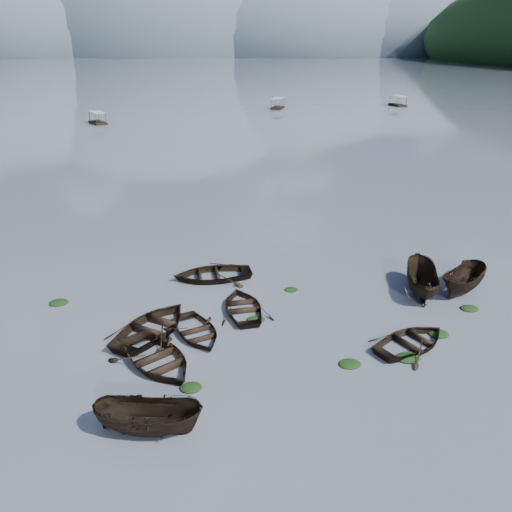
{
  "coord_description": "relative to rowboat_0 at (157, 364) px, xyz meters",
  "views": [
    {
      "loc": [
        -2.79,
        -15.12,
        13.49
      ],
      "look_at": [
        0.0,
        12.0,
        2.0
      ],
      "focal_mm": 35.0,
      "sensor_mm": 36.0,
      "label": 1
    }
  ],
  "objects": [
    {
      "name": "ground_plane",
      "position": [
        5.36,
        -4.44,
        0.0
      ],
      "size": [
        2400.0,
        2400.0,
        0.0
      ],
      "primitive_type": "plane",
      "color": "slate"
    },
    {
      "name": "haze_mtn_a",
      "position": [
        -254.64,
        895.56,
        0.0
      ],
      "size": [
        520.0,
        520.0,
        280.0
      ],
      "primitive_type": "ellipsoid",
      "color": "#475666",
      "rests_on": "ground"
    },
    {
      "name": "haze_mtn_b",
      "position": [
        -54.64,
        895.56,
        0.0
      ],
      "size": [
        520.0,
        520.0,
        340.0
      ],
      "primitive_type": "ellipsoid",
      "color": "#475666",
      "rests_on": "ground"
    },
    {
      "name": "haze_mtn_c",
      "position": [
        145.36,
        895.56,
        0.0
      ],
      "size": [
        520.0,
        520.0,
        260.0
      ],
      "primitive_type": "ellipsoid",
      "color": "#475666",
      "rests_on": "ground"
    },
    {
      "name": "haze_mtn_d",
      "position": [
        325.36,
        895.56,
        0.0
      ],
      "size": [
        520.0,
        520.0,
        220.0
      ],
      "primitive_type": "ellipsoid",
      "color": "#475666",
      "rests_on": "ground"
    },
    {
      "name": "rowboat_0",
      "position": [
        0.0,
        0.0,
        0.0
      ],
      "size": [
        5.51,
        5.91,
        1.0
      ],
      "primitive_type": "imported",
      "rotation": [
        0.0,
        0.0,
        0.58
      ],
      "color": "black",
      "rests_on": "ground"
    },
    {
      "name": "rowboat_1",
      "position": [
        -0.41,
        2.8,
        0.0
      ],
      "size": [
        5.79,
        6.21,
        1.05
      ],
      "primitive_type": "imported",
      "rotation": [
        0.0,
        0.0,
        2.56
      ],
      "color": "black",
      "rests_on": "ground"
    },
    {
      "name": "rowboat_2",
      "position": [
        0.08,
        -4.39,
        0.0
      ],
      "size": [
        4.46,
        2.42,
        1.63
      ],
      "primitive_type": "imported",
      "rotation": [
        0.0,
        0.0,
        1.36
      ],
      "color": "black",
      "rests_on": "ground"
    },
    {
      "name": "rowboat_3",
      "position": [
        4.36,
        4.61,
        0.0
      ],
      "size": [
        3.41,
        4.47,
        0.86
      ],
      "primitive_type": "imported",
      "rotation": [
        0.0,
        0.0,
        3.25
      ],
      "color": "black",
      "rests_on": "ground"
    },
    {
      "name": "rowboat_4",
      "position": [
        12.23,
        0.23,
        0.0
      ],
      "size": [
        5.2,
        4.68,
        0.89
      ],
      "primitive_type": "imported",
      "rotation": [
        0.0,
        0.0,
        2.05
      ],
      "color": "black",
      "rests_on": "ground"
    },
    {
      "name": "rowboat_5",
      "position": [
        17.54,
        5.62,
        0.0
      ],
      "size": [
        4.53,
        4.2,
        1.74
      ],
      "primitive_type": "imported",
      "rotation": [
        0.0,
        0.0,
        -0.87
      ],
      "color": "black",
      "rests_on": "ground"
    },
    {
      "name": "rowboat_6",
      "position": [
        1.8,
        2.32,
        0.0
      ],
      "size": [
        4.05,
        4.68,
        0.81
      ],
      "primitive_type": "imported",
      "rotation": [
        0.0,
        0.0,
        0.38
      ],
      "color": "black",
      "rests_on": "ground"
    },
    {
      "name": "rowboat_7",
      "position": [
        2.76,
        8.96,
        0.0
      ],
      "size": [
        5.2,
        3.94,
        1.01
      ],
      "primitive_type": "imported",
      "rotation": [
        0.0,
        0.0,
        4.81
      ],
      "color": "black",
      "rests_on": "ground"
    },
    {
      "name": "rowboat_8",
      "position": [
        15.0,
        5.83,
        0.0
      ],
      "size": [
        2.98,
        4.98,
        1.8
      ],
      "primitive_type": "imported",
      "rotation": [
        0.0,
        0.0,
        2.86
      ],
      "color": "black",
      "rests_on": "ground"
    },
    {
      "name": "weed_clump_0",
      "position": [
        1.59,
        -1.95,
        0.0
      ],
      "size": [
        0.97,
        0.79,
        0.21
      ],
      "primitive_type": "ellipsoid",
      "color": "black",
      "rests_on": "ground"
    },
    {
      "name": "weed_clump_1",
      "position": [
        4.93,
        3.48,
        0.0
      ],
      "size": [
        0.99,
        0.79,
        0.22
      ],
      "primitive_type": "ellipsoid",
      "color": "black",
      "rests_on": "ground"
    },
    {
      "name": "weed_clump_2",
      "position": [
        11.66,
        -0.78,
        0.0
      ],
      "size": [
        1.15,
        0.92,
        0.25
      ],
      "primitive_type": "ellipsoid",
      "color": "black",
      "rests_on": "ground"
    },
    {
      "name": "weed_clump_3",
      "position": [
        14.01,
        1.1,
        0.0
      ],
      "size": [
        1.03,
        0.87,
        0.23
      ],
      "primitive_type": "ellipsoid",
      "color": "black",
      "rests_on": "ground"
    },
    {
      "name": "weed_clump_4",
      "position": [
        8.82,
        -0.97,
        0.0
      ],
      "size": [
        1.05,
        0.83,
        0.22
      ],
      "primitive_type": "ellipsoid",
      "color": "black",
      "rests_on": "ground"
    },
    {
      "name": "weed_clump_5",
      "position": [
        -6.03,
        6.53,
        0.0
      ],
      "size": [
        1.09,
        0.88,
        0.23
      ],
      "primitive_type": "ellipsoid",
      "color": "black",
      "rests_on": "ground"
    },
    {
      "name": "weed_clump_6",
      "position": [
        7.4,
        6.82,
        0.0
      ],
      "size": [
        0.84,
        0.7,
        0.18
      ],
      "primitive_type": "ellipsoid",
      "color": "black",
      "rests_on": "ground"
    },
    {
      "name": "weed_clump_7",
      "position": [
        16.89,
        3.48,
        0.0
      ],
      "size": [
        1.01,
        0.81,
        0.22
      ],
      "primitive_type": "ellipsoid",
      "color": "black",
      "rests_on": "ground"
    },
    {
      "name": "pontoon_left",
      "position": [
        -17.3,
        79.74,
        0.0
      ],
      "size": [
        4.36,
        5.74,
        2.03
      ],
      "primitive_type": null,
      "rotation": [
        0.0,
        0.0,
        0.46
      ],
      "color": "black",
      "rests_on": "ground"
    },
    {
      "name": "pontoon_centre",
      "position": [
        20.05,
        100.71,
        0.0
      ],
      "size": [
        4.22,
        6.27,
        2.22
      ],
      "primitive_type": null,
      "rotation": [
        0.0,
        0.0,
        -0.34
      ],
      "color": "black",
      "rests_on": "ground"
    },
    {
      "name": "pontoon_right",
      "position": [
        50.34,
        103.77,
        0.0
      ],
      "size": [
        2.95,
        5.96,
        2.2
      ],
      "primitive_type": null,
      "rotation": [
        0.0,
        0.0,
        0.1
      ],
      "color": "black",
      "rests_on": "ground"
    }
  ]
}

